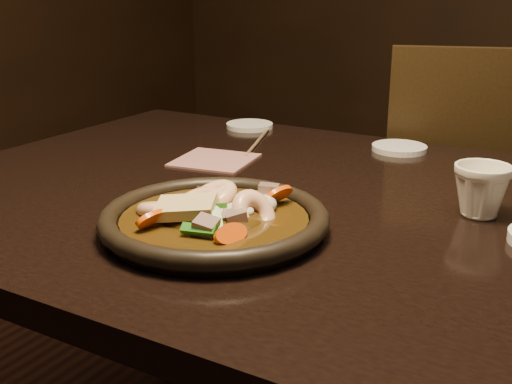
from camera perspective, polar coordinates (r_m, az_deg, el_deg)
The scene contains 9 objects.
table at distance 0.99m, azimuth 11.88°, elevation -6.09°, with size 1.60×0.90×0.75m.
chair at distance 1.62m, azimuth 18.62°, elevation -2.84°, with size 0.56×0.56×0.95m.
plate at distance 0.87m, azimuth -3.72°, elevation -2.52°, with size 0.31×0.31×0.03m.
stirfry at distance 0.87m, azimuth -3.82°, elevation -1.98°, with size 0.21×0.22×0.06m.
saucer_left at distance 1.49m, azimuth -0.57°, elevation 5.93°, with size 0.11×0.11×0.01m, color white.
saucer_right at distance 1.32m, azimuth 12.62°, elevation 3.84°, with size 0.11×0.11×0.01m, color white.
tea_cup at distance 0.97m, azimuth 19.41°, elevation 0.27°, with size 0.08×0.08×0.08m, color white.
chopsticks at distance 1.35m, azimuth 0.16°, elevation 4.53°, with size 0.08×0.22×0.01m.
napkin at distance 1.21m, azimuth -3.70°, elevation 2.85°, with size 0.14×0.14×0.00m, color #9E6461.
Camera 1 is at (0.27, -0.86, 1.08)m, focal length 45.00 mm.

